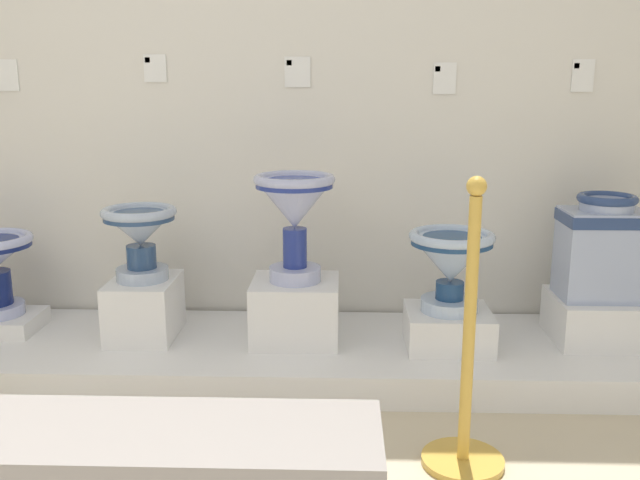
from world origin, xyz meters
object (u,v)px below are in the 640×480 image
plinth_block_tall_cobalt (295,310)px  plinth_block_leftmost (448,328)px  plinth_block_squat_floral (596,318)px  info_placard_second (155,68)px  antique_toilet_leftmost (451,259)px  stanchion_post_near_right (466,391)px  antique_toilet_central_ornate (140,231)px  antique_toilet_tall_cobalt (295,207)px  antique_toilet_squat_floral (603,245)px  info_placard_fifth (583,75)px  info_placard_third (297,72)px  plinth_block_central_ornate (145,308)px  info_placard_fourth (444,78)px  info_placard_first (3,75)px

plinth_block_tall_cobalt → plinth_block_leftmost: plinth_block_tall_cobalt is taller
plinth_block_squat_floral → info_placard_second: bearing=170.0°
antique_toilet_leftmost → info_placard_second: (-1.34, 0.45, 0.79)m
plinth_block_tall_cobalt → stanchion_post_near_right: (0.62, -0.78, -0.01)m
antique_toilet_central_ornate → info_placard_second: (0.01, 0.37, 0.70)m
antique_toilet_tall_cobalt → antique_toilet_squat_floral: bearing=1.7°
antique_toilet_tall_cobalt → info_placard_fifth: (1.30, 0.39, 0.55)m
info_placard_fifth → info_placard_third: bearing=180.0°
plinth_block_tall_cobalt → antique_toilet_squat_floral: size_ratio=0.83×
plinth_block_central_ornate → stanchion_post_near_right: size_ratio=0.38×
info_placard_third → stanchion_post_near_right: bearing=-61.9°
info_placard_third → info_placard_fifth: size_ratio=0.95×
antique_toilet_central_ornate → stanchion_post_near_right: bearing=-31.8°
plinth_block_tall_cobalt → info_placard_second: (-0.67, 0.39, 1.05)m
info_placard_fourth → stanchion_post_near_right: bearing=-92.7°
plinth_block_leftmost → info_placard_first: (-2.06, 0.45, 1.07)m
plinth_block_tall_cobalt → info_placard_fifth: info_placard_fifth is taller
antique_toilet_leftmost → antique_toilet_squat_floral: (0.67, 0.09, 0.04)m
info_placard_fourth → stanchion_post_near_right: 1.55m
info_placard_second → info_placard_fifth: 1.98m
antique_toilet_tall_cobalt → info_placard_first: info_placard_first is taller
antique_toilet_central_ornate → antique_toilet_leftmost: 1.35m
plinth_block_squat_floral → info_placard_fifth: bearing=94.6°
plinth_block_leftmost → antique_toilet_leftmost: size_ratio=1.00×
antique_toilet_tall_cobalt → antique_toilet_squat_floral: size_ratio=1.02×
plinth_block_central_ornate → plinth_block_leftmost: plinth_block_central_ornate is taller
antique_toilet_squat_floral → info_placard_first: bearing=172.6°
plinth_block_central_ornate → info_placard_fifth: bearing=10.6°
plinth_block_leftmost → antique_toilet_central_ornate: bearing=176.7°
info_placard_second → plinth_block_tall_cobalt: bearing=-30.2°
info_placard_first → stanchion_post_near_right: size_ratio=0.15×
antique_toilet_squat_floral → info_placard_second: bearing=170.0°
plinth_block_central_ornate → antique_toilet_central_ornate: size_ratio=1.13×
antique_toilet_leftmost → info_placard_fourth: size_ratio=2.54×
plinth_block_tall_cobalt → antique_toilet_tall_cobalt: 0.46m
antique_toilet_leftmost → antique_toilet_squat_floral: 0.67m
antique_toilet_central_ornate → antique_toilet_tall_cobalt: 0.69m
info_placard_first → antique_toilet_leftmost: bearing=-12.3°
info_placard_fifth → info_placard_first: bearing=180.0°
plinth_block_squat_floral → info_placard_second: (-2.00, 0.35, 1.08)m
antique_toilet_tall_cobalt → info_placard_first: 1.55m
plinth_block_squat_floral → info_placard_second: 2.31m
antique_toilet_leftmost → plinth_block_central_ornate: bearing=176.7°
plinth_block_central_ornate → info_placard_first: (-0.72, 0.37, 1.02)m
antique_toilet_leftmost → plinth_block_squat_floral: size_ratio=0.94×
stanchion_post_near_right → plinth_block_tall_cobalt: bearing=128.3°
plinth_block_central_ornate → plinth_block_tall_cobalt: size_ratio=0.97×
antique_toilet_leftmost → plinth_block_squat_floral: antique_toilet_leftmost is taller
plinth_block_tall_cobalt → plinth_block_leftmost: size_ratio=1.05×
antique_toilet_tall_cobalt → info_placard_second: info_placard_second is taller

